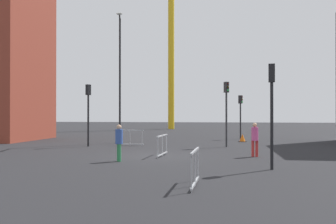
# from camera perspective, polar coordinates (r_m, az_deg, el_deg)

# --- Properties ---
(ground) EXTENTS (160.00, 160.00, 0.00)m
(ground) POSITION_cam_1_polar(r_m,az_deg,el_deg) (19.01, -2.15, -6.83)
(ground) COLOR black
(construction_crane) EXTENTS (1.23, 14.32, 26.61)m
(construction_crane) POSITION_cam_1_polar(r_m,az_deg,el_deg) (55.47, 0.53, 14.98)
(construction_crane) COLOR gold
(construction_crane) RESTS_ON ground
(streetlamp_tall) EXTENTS (0.75, 1.90, 9.28)m
(streetlamp_tall) POSITION_cam_1_polar(r_m,az_deg,el_deg) (27.42, -7.51, 6.39)
(streetlamp_tall) COLOR black
(streetlamp_tall) RESTS_ON ground
(traffic_light_median) EXTENTS (0.27, 0.38, 4.09)m
(traffic_light_median) POSITION_cam_1_polar(r_m,az_deg,el_deg) (14.72, 15.85, 1.98)
(traffic_light_median) COLOR black
(traffic_light_median) RESTS_ON ground
(traffic_light_far) EXTENTS (0.38, 0.35, 3.77)m
(traffic_light_far) POSITION_cam_1_polar(r_m,az_deg,el_deg) (32.08, 11.23, 0.37)
(traffic_light_far) COLOR #232326
(traffic_light_far) RESTS_ON ground
(traffic_light_corner) EXTENTS (0.34, 0.39, 4.13)m
(traffic_light_corner) POSITION_cam_1_polar(r_m,az_deg,el_deg) (24.97, -12.30, 1.07)
(traffic_light_corner) COLOR black
(traffic_light_corner) RESTS_ON ground
(traffic_light_verge) EXTENTS (0.36, 0.38, 4.28)m
(traffic_light_verge) POSITION_cam_1_polar(r_m,az_deg,el_deg) (24.35, 9.08, 1.32)
(traffic_light_verge) COLOR #2D2D30
(traffic_light_verge) RESTS_ON ground
(pedestrian_walking) EXTENTS (0.34, 0.34, 1.71)m
(pedestrian_walking) POSITION_cam_1_polar(r_m,az_deg,el_deg) (18.99, 13.37, -3.81)
(pedestrian_walking) COLOR red
(pedestrian_walking) RESTS_ON ground
(pedestrian_waiting) EXTENTS (0.34, 0.34, 1.67)m
(pedestrian_waiting) POSITION_cam_1_polar(r_m,az_deg,el_deg) (16.82, -7.63, -4.35)
(pedestrian_waiting) COLOR #2D844C
(pedestrian_waiting) RESTS_ON ground
(safety_barrier_front) EXTENTS (1.95, 0.33, 1.08)m
(safety_barrier_front) POSITION_cam_1_polar(r_m,az_deg,el_deg) (25.29, -5.93, -3.94)
(safety_barrier_front) COLOR #B2B5BA
(safety_barrier_front) RESTS_ON ground
(safety_barrier_left_run) EXTENTS (0.12, 2.01, 1.08)m
(safety_barrier_left_run) POSITION_cam_1_polar(r_m,az_deg,el_deg) (11.04, 4.21, -8.57)
(safety_barrier_left_run) COLOR #9EA0A5
(safety_barrier_left_run) RESTS_ON ground
(safety_barrier_right_run) EXTENTS (0.18, 2.24, 1.08)m
(safety_barrier_right_run) POSITION_cam_1_polar(r_m,az_deg,el_deg) (18.84, -0.88, -5.17)
(safety_barrier_right_run) COLOR #B2B5BA
(safety_barrier_right_run) RESTS_ON ground
(traffic_cone_by_barrier) EXTENTS (0.61, 0.61, 0.62)m
(traffic_cone_by_barrier) POSITION_cam_1_polar(r_m,az_deg,el_deg) (29.23, 11.52, -3.99)
(traffic_cone_by_barrier) COLOR black
(traffic_cone_by_barrier) RESTS_ON ground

